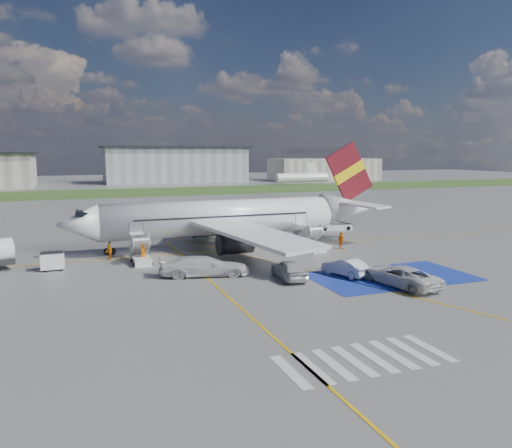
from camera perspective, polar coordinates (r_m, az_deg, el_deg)
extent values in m
plane|color=#60605E|center=(43.48, 1.22, -5.98)|extent=(400.00, 400.00, 0.00)
cube|color=#2D4C1E|center=(135.42, -14.01, 3.52)|extent=(400.00, 30.00, 0.01)
cube|color=gold|center=(54.52, -3.51, -3.05)|extent=(120.00, 0.20, 0.01)
cube|color=gold|center=(32.81, -0.37, -10.77)|extent=(0.20, 60.00, 0.01)
cube|color=gold|center=(54.52, -3.51, -3.05)|extent=(20.71, 56.45, 0.01)
cube|color=#192F99|center=(44.83, 15.20, -5.83)|extent=(14.00, 8.00, 0.01)
cube|color=silver|center=(25.58, 3.95, -16.50)|extent=(0.60, 4.00, 0.01)
cube|color=silver|center=(26.07, 6.44, -16.04)|extent=(0.60, 4.00, 0.01)
cube|color=silver|center=(26.60, 8.83, -15.58)|extent=(0.60, 4.00, 0.01)
cube|color=silver|center=(27.17, 11.11, -15.11)|extent=(0.60, 4.00, 0.01)
cube|color=silver|center=(27.78, 13.29, -14.64)|extent=(0.60, 4.00, 0.01)
cube|color=silver|center=(28.43, 15.36, -14.17)|extent=(0.60, 4.00, 0.01)
cube|color=silver|center=(29.11, 17.32, -13.70)|extent=(0.60, 4.00, 0.01)
cube|color=silver|center=(29.83, 19.19, -13.25)|extent=(0.60, 4.00, 0.01)
cube|color=gray|center=(177.77, -9.19, 6.68)|extent=(48.00, 18.00, 12.00)
cube|color=gray|center=(190.26, 7.81, 6.21)|extent=(40.00, 16.00, 8.00)
cylinder|color=white|center=(55.85, -4.15, 0.75)|extent=(26.00, 3.90, 3.90)
cone|color=white|center=(53.58, -19.70, -0.04)|extent=(4.00, 3.90, 3.90)
cube|color=black|center=(53.45, -19.12, 1.10)|extent=(1.67, 1.90, 0.82)
cone|color=white|center=(62.35, 10.27, 1.80)|extent=(6.50, 3.90, 3.90)
cube|color=white|center=(48.28, -0.11, -1.14)|extent=(9.86, 15.95, 1.40)
cube|color=white|center=(64.30, -5.46, 1.19)|extent=(9.86, 15.95, 1.40)
cylinder|color=#38383A|center=(50.88, -2.31, -2.26)|extent=(3.40, 2.10, 2.10)
cylinder|color=#38383A|center=(61.46, -5.62, -0.46)|extent=(3.40, 2.10, 2.10)
cube|color=#5D1017|center=(62.17, 10.62, 5.84)|extent=(6.62, 0.30, 7.45)
cube|color=yellow|center=(62.17, 10.62, 5.84)|extent=(4.36, 0.40, 3.08)
cube|color=white|center=(59.89, 12.36, 2.15)|extent=(4.73, 5.95, 0.49)
cube|color=white|center=(65.32, 9.30, 2.73)|extent=(4.73, 5.95, 0.49)
cube|color=black|center=(53.94, -3.55, 0.86)|extent=(19.50, 0.04, 0.18)
cube|color=black|center=(57.67, -4.71, 1.33)|extent=(19.50, 0.04, 0.18)
cube|color=white|center=(50.18, -13.20, -2.57)|extent=(1.40, 3.73, 2.32)
cube|color=white|center=(51.86, -13.52, -1.05)|extent=(1.40, 1.00, 0.12)
cylinder|color=black|center=(51.70, -14.31, -0.49)|extent=(0.06, 0.06, 1.10)
cylinder|color=black|center=(51.87, -12.78, -0.41)|extent=(0.06, 0.06, 1.10)
cube|color=white|center=(48.85, -12.91, -4.17)|extent=(1.60, 2.40, 0.70)
cube|color=white|center=(55.62, 6.04, -1.34)|extent=(1.40, 3.73, 2.32)
cube|color=white|center=(57.13, 5.20, 0.00)|extent=(1.40, 1.00, 0.12)
cylinder|color=black|center=(56.76, 4.57, 0.51)|extent=(0.06, 0.06, 1.10)
cylinder|color=black|center=(57.37, 5.83, 0.57)|extent=(0.06, 0.06, 1.10)
cube|color=white|center=(54.41, 6.78, -2.74)|extent=(1.60, 2.40, 0.70)
cube|color=white|center=(49.04, -22.26, -3.92)|extent=(2.08, 1.28, 1.43)
cube|color=black|center=(48.89, -22.31, -3.04)|extent=(1.97, 1.18, 0.12)
cube|color=white|center=(69.62, 9.02, -0.35)|extent=(4.67, 2.28, 0.75)
cube|color=black|center=(69.90, 9.90, 0.21)|extent=(3.07, 1.63, 0.83)
imported|color=#B0B3B8|center=(42.47, 3.82, -5.17)|extent=(2.35, 5.07, 1.68)
imported|color=silver|center=(44.22, 10.21, -4.87)|extent=(2.78, 4.79, 1.49)
imported|color=silver|center=(42.04, 15.98, -5.28)|extent=(3.45, 6.09, 2.17)
imported|color=silver|center=(43.57, -5.93, -4.45)|extent=(6.18, 3.58, 2.27)
imported|color=orange|center=(49.00, -12.73, -3.39)|extent=(0.84, 0.75, 1.93)
imported|color=orange|center=(52.16, -16.45, -3.04)|extent=(0.81, 0.91, 1.54)
imported|color=orange|center=(56.02, 9.71, -1.84)|extent=(0.48, 1.14, 1.94)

